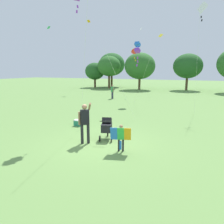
# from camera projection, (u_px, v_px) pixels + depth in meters

# --- Properties ---
(ground_plane) EXTENTS (120.00, 120.00, 0.00)m
(ground_plane) POSITION_uv_depth(u_px,v_px,m) (100.00, 143.00, 9.29)
(ground_plane) COLOR #668E47
(treeline_distant) EXTENTS (36.86, 7.79, 6.14)m
(treeline_distant) POSITION_uv_depth(u_px,v_px,m) (184.00, 66.00, 32.15)
(treeline_distant) COLOR brown
(treeline_distant) RESTS_ON ground
(child_with_butterfly_kite) EXTENTS (0.80, 0.47, 1.07)m
(child_with_butterfly_kite) POSITION_uv_depth(u_px,v_px,m) (121.00, 135.00, 8.20)
(child_with_butterfly_kite) COLOR #232328
(child_with_butterfly_kite) RESTS_ON ground
(person_adult_flyer) EXTENTS (0.53, 0.69, 1.80)m
(person_adult_flyer) POSITION_uv_depth(u_px,v_px,m) (85.00, 120.00, 9.06)
(person_adult_flyer) COLOR #232328
(person_adult_flyer) RESTS_ON ground
(stroller) EXTENTS (0.73, 1.12, 1.03)m
(stroller) POSITION_uv_depth(u_px,v_px,m) (107.00, 126.00, 9.72)
(stroller) COLOR black
(stroller) RESTS_ON ground
(kite_orange_delta) EXTENTS (2.67, 3.02, 5.05)m
(kite_orange_delta) POSITION_uv_depth(u_px,v_px,m) (135.00, 51.00, 19.02)
(kite_orange_delta) COLOR red
(kite_orange_delta) RESTS_ON ground
(kite_green_novelty) EXTENTS (1.32, 2.40, 4.79)m
(kite_green_novelty) POSITION_uv_depth(u_px,v_px,m) (137.00, 48.00, 12.67)
(kite_green_novelty) COLOR blue
(kite_green_novelty) RESTS_ON ground
(kite_blue_high) EXTENTS (0.73, 1.85, 7.67)m
(kite_blue_high) POSITION_uv_depth(u_px,v_px,m) (202.00, 12.00, 14.13)
(kite_blue_high) COLOR white
(kite_blue_high) RESTS_ON ground
(distant_kites_cluster) EXTENTS (24.79, 10.09, 9.30)m
(distant_kites_cluster) POSITION_uv_depth(u_px,v_px,m) (130.00, 17.00, 27.84)
(distant_kites_cluster) COLOR purple
(person_sitting_far) EXTENTS (0.40, 0.37, 1.54)m
(person_sitting_far) POSITION_uv_depth(u_px,v_px,m) (112.00, 91.00, 23.11)
(person_sitting_far) COLOR #33384C
(person_sitting_far) RESTS_ON ground
(cooler_box) EXTENTS (0.45, 0.33, 0.35)m
(cooler_box) POSITION_uv_depth(u_px,v_px,m) (78.00, 123.00, 12.12)
(cooler_box) COLOR #288466
(cooler_box) RESTS_ON ground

